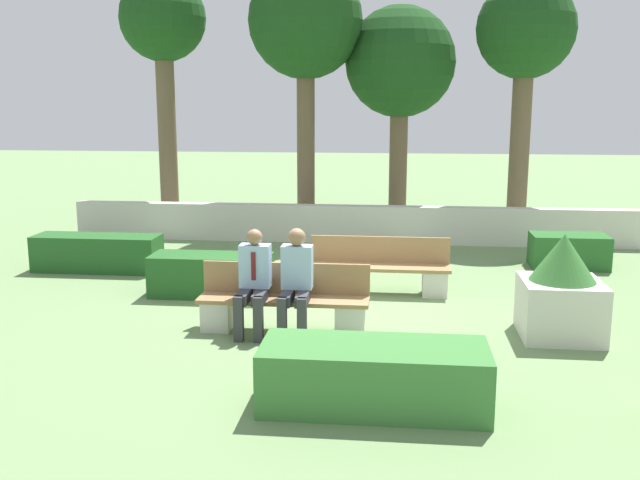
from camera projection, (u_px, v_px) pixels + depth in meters
ground_plane at (326, 311)px, 9.81m from camera, size 60.00×60.00×0.00m
perimeter_wall at (350, 224)px, 14.51m from camera, size 11.46×0.30×0.76m
bench_front at (284, 305)px, 8.96m from camera, size 2.14×0.48×0.83m
bench_left_side at (379, 272)px, 10.69m from camera, size 2.10×0.48×0.83m
person_seated_man at (253, 278)px, 8.78m from camera, size 0.38×0.63×1.29m
person_seated_woman at (296, 277)px, 8.73m from camera, size 0.38×0.63×1.32m
hedge_block_near_left at (374, 376)px, 6.71m from camera, size 2.14×0.86×0.60m
hedge_block_near_right at (569, 251)px, 12.34m from camera, size 1.29×0.71×0.58m
hedge_block_mid_left at (211, 275)px, 10.56m from camera, size 1.78×0.67×0.61m
hedge_block_mid_right at (97, 253)px, 12.10m from camera, size 2.13×0.64×0.61m
planter_corner_right at (561, 290)px, 8.64m from camera, size 0.95×0.95×1.28m
tree_leftmost at (163, 29)px, 15.37m from camera, size 1.86×1.86×5.53m
tree_center_left at (305, 26)px, 14.99m from camera, size 2.42×2.42×5.71m
tree_center_right at (400, 65)px, 15.48m from camera, size 2.40×2.40×4.88m
tree_rightmost at (525, 38)px, 14.60m from camera, size 2.03×2.03×5.30m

